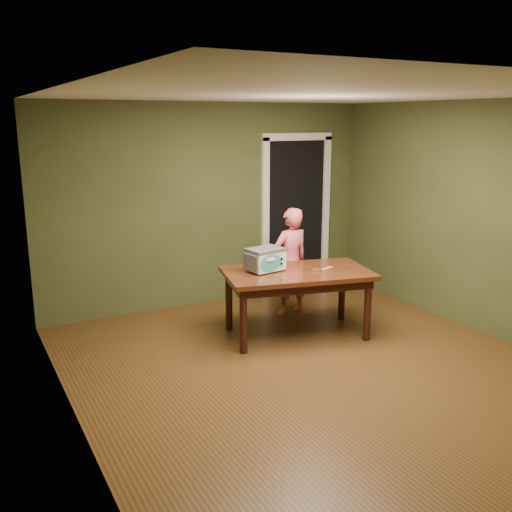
# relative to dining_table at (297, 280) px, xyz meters

# --- Properties ---
(floor) EXTENTS (5.00, 5.00, 0.00)m
(floor) POSITION_rel_dining_table_xyz_m (-0.32, -0.90, -0.65)
(floor) COLOR #573919
(floor) RESTS_ON ground
(room_shell) EXTENTS (4.52, 5.02, 2.61)m
(room_shell) POSITION_rel_dining_table_xyz_m (-0.32, -0.90, 1.06)
(room_shell) COLOR #454D29
(room_shell) RESTS_ON ground
(doorway) EXTENTS (1.10, 0.66, 2.25)m
(doorway) POSITION_rel_dining_table_xyz_m (0.98, 1.88, 0.41)
(doorway) COLOR black
(doorway) RESTS_ON ground
(dining_table) EXTENTS (1.77, 1.25, 0.75)m
(dining_table) POSITION_rel_dining_table_xyz_m (0.00, 0.00, 0.00)
(dining_table) COLOR #38180C
(dining_table) RESTS_ON floor
(toy_oven) EXTENTS (0.45, 0.34, 0.26)m
(toy_oven) POSITION_rel_dining_table_xyz_m (-0.31, 0.17, 0.24)
(toy_oven) COLOR #4C4F54
(toy_oven) RESTS_ON dining_table
(baking_pan) EXTENTS (0.10, 0.10, 0.02)m
(baking_pan) POSITION_rel_dining_table_xyz_m (0.18, -0.11, 0.11)
(baking_pan) COLOR silver
(baking_pan) RESTS_ON dining_table
(spatula) EXTENTS (0.18, 0.08, 0.01)m
(spatula) POSITION_rel_dining_table_xyz_m (0.36, -0.07, 0.10)
(spatula) COLOR #E1DC62
(spatula) RESTS_ON dining_table
(child) EXTENTS (0.51, 0.35, 1.34)m
(child) POSITION_rel_dining_table_xyz_m (0.32, 0.65, 0.02)
(child) COLOR #DB5A64
(child) RESTS_ON floor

